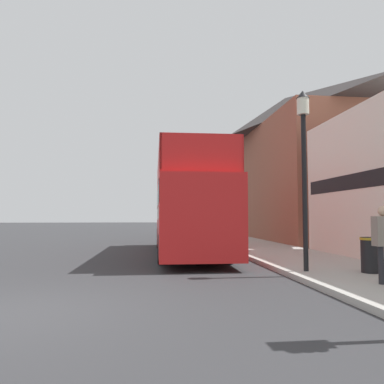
# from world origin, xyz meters

# --- Properties ---
(ground_plane) EXTENTS (144.00, 144.00, 0.00)m
(ground_plane) POSITION_xyz_m (0.00, 21.00, 0.00)
(ground_plane) COLOR #333335
(sidewalk) EXTENTS (3.47, 108.00, 0.14)m
(sidewalk) POSITION_xyz_m (7.57, 18.00, 0.07)
(sidewalk) COLOR #ADAAA3
(sidewalk) RESTS_ON ground_plane
(brick_terrace_rear) EXTENTS (6.00, 18.62, 10.42)m
(brick_terrace_rear) POSITION_xyz_m (12.30, 20.02, 5.21)
(brick_terrace_rear) COLOR #935642
(brick_terrace_rear) RESTS_ON ground_plane
(tour_bus) EXTENTS (2.69, 10.72, 4.02)m
(tour_bus) POSITION_xyz_m (3.85, 9.31, 1.83)
(tour_bus) COLOR red
(tour_bus) RESTS_ON ground_plane
(parked_car_ahead_of_bus) EXTENTS (1.84, 4.29, 1.48)m
(parked_car_ahead_of_bus) POSITION_xyz_m (4.70, 18.38, 0.69)
(parked_car_ahead_of_bus) COLOR maroon
(parked_car_ahead_of_bus) RESTS_ON ground_plane
(pedestrian_nearest) EXTENTS (0.44, 0.24, 1.67)m
(pedestrian_nearest) POSITION_xyz_m (7.25, 1.10, 1.14)
(pedestrian_nearest) COLOR #232328
(pedestrian_nearest) RESTS_ON sidewalk
(lamp_post_nearest) EXTENTS (0.35, 0.35, 4.87)m
(lamp_post_nearest) POSITION_xyz_m (6.37, 3.14, 3.49)
(lamp_post_nearest) COLOR black
(lamp_post_nearest) RESTS_ON sidewalk
(lamp_post_second) EXTENTS (0.35, 0.35, 4.71)m
(lamp_post_second) POSITION_xyz_m (6.19, 10.71, 3.39)
(lamp_post_second) COLOR black
(lamp_post_second) RESTS_ON sidewalk
(litter_bin) EXTENTS (0.48, 0.48, 0.91)m
(litter_bin) POSITION_xyz_m (7.88, 2.66, 0.62)
(litter_bin) COLOR black
(litter_bin) RESTS_ON sidewalk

